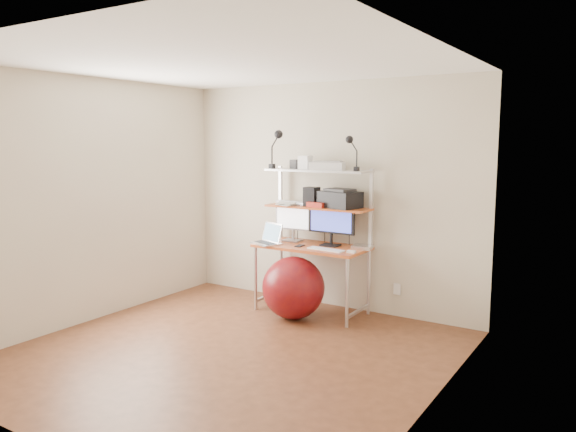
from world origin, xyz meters
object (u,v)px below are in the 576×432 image
Objects in this scene: monitor_black at (331,221)px; laptop at (269,239)px; monitor_silver at (293,218)px; exercise_ball at (293,288)px; printer at (340,199)px.

monitor_black is 0.72m from laptop.
laptop is (-0.63, -0.26, -0.22)m from monitor_black.
monitor_silver is 0.84m from exercise_ball.
monitor_black is at bearing -6.19° from monitor_silver.
exercise_ball is at bearing -109.42° from printer.
printer reaches higher than monitor_silver.
printer is at bearing -0.62° from monitor_silver.
monitor_silver reaches higher than laptop.
printer reaches higher than exercise_ball.
laptop reaches higher than exercise_ball.
exercise_ball is (-0.30, -0.45, -0.92)m from printer.
monitor_silver is at bearing 86.80° from laptop.
exercise_ball is at bearing -61.04° from monitor_silver.
monitor_silver is at bearing 176.76° from monitor_black.
monitor_silver is 0.90× the size of monitor_black.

